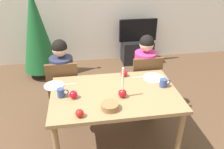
{
  "coord_description": "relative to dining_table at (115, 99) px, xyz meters",
  "views": [
    {
      "loc": [
        -0.35,
        -2.04,
        2.1
      ],
      "look_at": [
        0.0,
        0.2,
        0.87
      ],
      "focal_mm": 35.84,
      "sensor_mm": 36.0,
      "label": 1
    }
  ],
  "objects": [
    {
      "name": "apple_near_candle",
      "position": [
        0.18,
        0.36,
        0.12
      ],
      "size": [
        0.08,
        0.08,
        0.08
      ],
      "primitive_type": "sphere",
      "color": "red",
      "rests_on": "dining_table"
    },
    {
      "name": "bowl_walnuts",
      "position": [
        -0.1,
        -0.28,
        0.11
      ],
      "size": [
        0.17,
        0.17,
        0.06
      ],
      "primitive_type": "cylinder",
      "color": "olive",
      "rests_on": "dining_table"
    },
    {
      "name": "dining_table",
      "position": [
        0.0,
        0.0,
        0.0
      ],
      "size": [
        1.4,
        0.9,
        0.75
      ],
      "color": "#99754C",
      "rests_on": "ground"
    },
    {
      "name": "plate_right",
      "position": [
        0.53,
        0.25,
        0.09
      ],
      "size": [
        0.26,
        0.26,
        0.01
      ],
      "primitive_type": "cylinder",
      "color": "white",
      "rests_on": "dining_table"
    },
    {
      "name": "person_left_child",
      "position": [
        -0.6,
        0.64,
        -0.1
      ],
      "size": [
        0.3,
        0.3,
        1.17
      ],
      "color": "#33384C",
      "rests_on": "ground"
    },
    {
      "name": "mug_left",
      "position": [
        -0.58,
        0.01,
        0.13
      ],
      "size": [
        0.12,
        0.08,
        0.1
      ],
      "color": "#33477F",
      "rests_on": "dining_table"
    },
    {
      "name": "fork_left",
      "position": [
        -0.5,
        0.25,
        0.09
      ],
      "size": [
        0.18,
        0.02,
        0.01
      ],
      "primitive_type": "cube",
      "rotation": [
        0.0,
        0.0,
        -0.06
      ],
      "color": "silver",
      "rests_on": "dining_table"
    },
    {
      "name": "christmas_tree",
      "position": [
        -1.09,
        1.99,
        0.22
      ],
      "size": [
        0.64,
        0.64,
        1.72
      ],
      "color": "brown",
      "rests_on": "ground"
    },
    {
      "name": "chair_right",
      "position": [
        0.53,
        0.61,
        -0.15
      ],
      "size": [
        0.4,
        0.4,
        0.9
      ],
      "color": "brown",
      "rests_on": "ground"
    },
    {
      "name": "tv_stand",
      "position": [
        0.87,
        2.3,
        -0.43
      ],
      "size": [
        0.64,
        0.4,
        0.48
      ],
      "primitive_type": "cube",
      "color": "black",
      "rests_on": "ground"
    },
    {
      "name": "mug_right",
      "position": [
        0.57,
        0.04,
        0.13
      ],
      "size": [
        0.13,
        0.08,
        0.1
      ],
      "color": "#33477F",
      "rests_on": "dining_table"
    },
    {
      "name": "tv",
      "position": [
        0.87,
        2.3,
        0.04
      ],
      "size": [
        0.79,
        0.05,
        0.46
      ],
      "color": "black",
      "rests_on": "tv_stand"
    },
    {
      "name": "candle_centerpiece",
      "position": [
        0.07,
        -0.09,
        0.15
      ],
      "size": [
        0.09,
        0.09,
        0.35
      ],
      "color": "red",
      "rests_on": "dining_table"
    },
    {
      "name": "chair_left",
      "position": [
        -0.6,
        0.61,
        -0.15
      ],
      "size": [
        0.4,
        0.4,
        0.9
      ],
      "color": "brown",
      "rests_on": "ground"
    },
    {
      "name": "apple_by_left_plate",
      "position": [
        -0.45,
        -0.04,
        0.13
      ],
      "size": [
        0.09,
        0.09,
        0.09
      ],
      "primitive_type": "sphere",
      "color": "red",
      "rests_on": "dining_table"
    },
    {
      "name": "plate_left",
      "position": [
        -0.67,
        0.25,
        0.09
      ],
      "size": [
        0.23,
        0.23,
        0.01
      ],
      "primitive_type": "cylinder",
      "color": "white",
      "rests_on": "dining_table"
    },
    {
      "name": "fork_right",
      "position": [
        0.35,
        0.29,
        0.09
      ],
      "size": [
        0.18,
        0.03,
        0.01
      ],
      "primitive_type": "cube",
      "rotation": [
        0.0,
        0.0,
        0.11
      ],
      "color": "silver",
      "rests_on": "dining_table"
    },
    {
      "name": "apple_by_right_mug",
      "position": [
        -0.39,
        -0.36,
        0.12
      ],
      "size": [
        0.08,
        0.08,
        0.08
      ],
      "primitive_type": "sphere",
      "color": "red",
      "rests_on": "dining_table"
    },
    {
      "name": "person_right_child",
      "position": [
        0.53,
        0.64,
        -0.1
      ],
      "size": [
        0.3,
        0.3,
        1.17
      ],
      "color": "#33384C",
      "rests_on": "ground"
    },
    {
      "name": "ground_plane",
      "position": [
        0.0,
        0.0,
        -0.67
      ],
      "size": [
        7.68,
        7.68,
        0.0
      ],
      "primitive_type": "plane",
      "color": "brown"
    }
  ]
}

